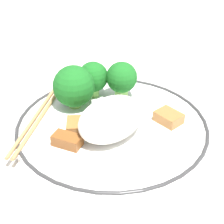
{
  "coord_description": "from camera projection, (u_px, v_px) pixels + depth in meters",
  "views": [
    {
      "loc": [
        0.3,
        0.26,
        0.29
      ],
      "look_at": [
        0.0,
        0.0,
        0.03
      ],
      "focal_mm": 60.0,
      "sensor_mm": 36.0,
      "label": 1
    }
  ],
  "objects": [
    {
      "name": "meat_near_right",
      "position": [
        78.0,
        124.0,
        0.47
      ],
      "size": [
        0.04,
        0.04,
        0.01
      ],
      "color": "#9E6633",
      "rests_on": "plate"
    },
    {
      "name": "broccoli_back_left",
      "position": [
        122.0,
        78.0,
        0.52
      ],
      "size": [
        0.04,
        0.04,
        0.06
      ],
      "color": "#7FB756",
      "rests_on": "plate"
    },
    {
      "name": "broccoli_back_center",
      "position": [
        93.0,
        77.0,
        0.53
      ],
      "size": [
        0.04,
        0.04,
        0.05
      ],
      "color": "#7FB756",
      "rests_on": "plate"
    },
    {
      "name": "meat_near_back",
      "position": [
        67.0,
        140.0,
        0.44
      ],
      "size": [
        0.03,
        0.04,
        0.01
      ],
      "color": "brown",
      "rests_on": "plate"
    },
    {
      "name": "rice_mound",
      "position": [
        111.0,
        119.0,
        0.45
      ],
      "size": [
        0.09,
        0.07,
        0.05
      ],
      "color": "white",
      "rests_on": "plate"
    },
    {
      "name": "chopsticks",
      "position": [
        43.0,
        110.0,
        0.51
      ],
      "size": [
        0.19,
        0.11,
        0.01
      ],
      "color": "#AD8451",
      "rests_on": "plate"
    },
    {
      "name": "ground_plane",
      "position": [
        112.0,
        133.0,
        0.49
      ],
      "size": [
        3.0,
        3.0,
        0.0
      ],
      "primitive_type": "plane",
      "color": "silver"
    },
    {
      "name": "meat_near_front",
      "position": [
        101.0,
        120.0,
        0.48
      ],
      "size": [
        0.04,
        0.04,
        0.01
      ],
      "color": "brown",
      "rests_on": "plate"
    },
    {
      "name": "broccoli_back_right",
      "position": [
        73.0,
        87.0,
        0.5
      ],
      "size": [
        0.06,
        0.06,
        0.06
      ],
      "color": "#7FB756",
      "rests_on": "plate"
    },
    {
      "name": "plate",
      "position": [
        112.0,
        128.0,
        0.48
      ],
      "size": [
        0.25,
        0.25,
        0.02
      ],
      "color": "white",
      "rests_on": "ground_plane"
    },
    {
      "name": "meat_near_left",
      "position": [
        169.0,
        117.0,
        0.48
      ],
      "size": [
        0.03,
        0.04,
        0.01
      ],
      "color": "#9E6633",
      "rests_on": "plate"
    }
  ]
}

